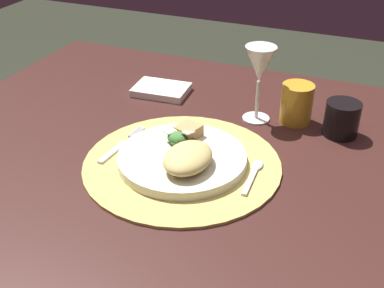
% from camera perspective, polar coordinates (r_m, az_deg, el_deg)
% --- Properties ---
extents(dining_table, '(1.30, 0.93, 0.70)m').
position_cam_1_polar(dining_table, '(1.08, 2.55, -7.37)').
color(dining_table, '#3B1E1A').
rests_on(dining_table, ground).
extents(placemat, '(0.39, 0.39, 0.01)m').
position_cam_1_polar(placemat, '(0.96, -1.15, -2.29)').
color(placemat, tan).
rests_on(placemat, dining_table).
extents(dinner_plate, '(0.25, 0.25, 0.02)m').
position_cam_1_polar(dinner_plate, '(0.95, -1.16, -1.67)').
color(dinner_plate, silver).
rests_on(dinner_plate, placemat).
extents(pasta_serving, '(0.09, 0.12, 0.04)m').
position_cam_1_polar(pasta_serving, '(0.90, -0.48, -1.60)').
color(pasta_serving, '#D5BD6D').
rests_on(pasta_serving, dinner_plate).
extents(salad_greens, '(0.08, 0.06, 0.03)m').
position_cam_1_polar(salad_greens, '(0.98, -1.35, 0.52)').
color(salad_greens, '#505A27').
rests_on(salad_greens, dinner_plate).
extents(bread_piece, '(0.05, 0.06, 0.02)m').
position_cam_1_polar(bread_piece, '(1.00, -0.41, 1.48)').
color(bread_piece, tan).
rests_on(bread_piece, dinner_plate).
extents(fork, '(0.02, 0.16, 0.00)m').
position_cam_1_polar(fork, '(1.02, -8.35, -0.23)').
color(fork, silver).
rests_on(fork, placemat).
extents(spoon, '(0.02, 0.12, 0.01)m').
position_cam_1_polar(spoon, '(0.94, 7.23, -3.16)').
color(spoon, silver).
rests_on(spoon, placemat).
extents(napkin, '(0.14, 0.11, 0.02)m').
position_cam_1_polar(napkin, '(1.25, -3.58, 6.28)').
color(napkin, white).
rests_on(napkin, dining_table).
extents(wine_glass, '(0.07, 0.07, 0.17)m').
position_cam_1_polar(wine_glass, '(1.08, 7.84, 8.81)').
color(wine_glass, silver).
rests_on(wine_glass, dining_table).
extents(amber_tumbler, '(0.07, 0.07, 0.09)m').
position_cam_1_polar(amber_tumbler, '(1.12, 12.00, 4.61)').
color(amber_tumbler, gold).
rests_on(amber_tumbler, dining_table).
extents(dark_tumbler, '(0.07, 0.07, 0.08)m').
position_cam_1_polar(dark_tumbler, '(1.09, 16.94, 2.81)').
color(dark_tumbler, black).
rests_on(dark_tumbler, dining_table).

